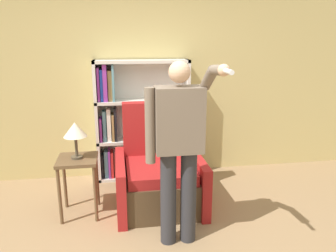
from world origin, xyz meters
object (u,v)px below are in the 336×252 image
at_px(person_standing, 179,144).
at_px(armchair, 159,175).
at_px(side_table, 78,169).
at_px(table_lamp, 75,131).
at_px(bookcase, 133,121).

bearing_deg(person_standing, armchair, 96.27).
height_order(person_standing, side_table, person_standing).
relative_size(armchair, side_table, 1.76).
xyz_separation_m(armchair, person_standing, (0.09, -0.78, 0.64)).
bearing_deg(table_lamp, person_standing, -34.46).
bearing_deg(table_lamp, bookcase, 55.07).
bearing_deg(side_table, person_standing, -34.46).
bearing_deg(bookcase, table_lamp, -124.93).
height_order(bookcase, person_standing, person_standing).
height_order(bookcase, table_lamp, bookcase).
bearing_deg(armchair, table_lamp, -173.02).
xyz_separation_m(bookcase, table_lamp, (-0.66, -0.94, 0.15)).
xyz_separation_m(bookcase, side_table, (-0.66, -0.94, -0.29)).
bearing_deg(side_table, armchair, 6.98).
xyz_separation_m(bookcase, armchair, (0.24, -0.83, -0.47)).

